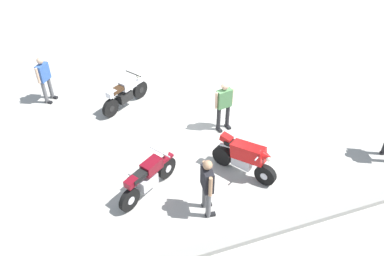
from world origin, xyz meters
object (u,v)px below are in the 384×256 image
motorcycle_maroon_cruiser (148,178)px  person_in_black_shirt (207,184)px  person_in_blue_shirt (44,77)px  motorcycle_red_sportbike (245,157)px  motorcycle_silver_cruiser (125,94)px  person_in_green_shirt (224,103)px

motorcycle_maroon_cruiser → person_in_black_shirt: size_ratio=1.06×
person_in_blue_shirt → motorcycle_red_sportbike: bearing=-10.9°
motorcycle_maroon_cruiser → person_in_blue_shirt: (2.26, -5.47, 0.44)m
motorcycle_red_sportbike → motorcycle_silver_cruiser: size_ratio=0.96×
person_in_blue_shirt → person_in_black_shirt: person_in_black_shirt is taller
motorcycle_silver_cruiser → person_in_blue_shirt: (2.50, -1.26, 0.44)m
motorcycle_red_sportbike → person_in_green_shirt: 2.15m
motorcycle_red_sportbike → motorcycle_silver_cruiser: 4.99m
person_in_black_shirt → person_in_green_shirt: (-1.72, -3.08, -0.00)m
motorcycle_red_sportbike → person_in_black_shirt: 1.80m
person_in_black_shirt → person_in_green_shirt: bearing=66.0°
motorcycle_silver_cruiser → person_in_green_shirt: 3.53m
person_in_blue_shirt → person_in_green_shirt: person_in_green_shirt is taller
motorcycle_red_sportbike → motorcycle_maroon_cruiser: (2.67, -0.15, -0.07)m
person_in_blue_shirt → person_in_green_shirt: size_ratio=1.00×
person_in_black_shirt → motorcycle_silver_cruiser: bearing=105.6°
motorcycle_red_sportbike → motorcycle_silver_cruiser: bearing=174.8°
motorcycle_red_sportbike → motorcycle_maroon_cruiser: size_ratio=0.95×
motorcycle_maroon_cruiser → person_in_green_shirt: size_ratio=1.06×
motorcycle_maroon_cruiser → person_in_blue_shirt: size_ratio=1.07×
motorcycle_red_sportbike → motorcycle_silver_cruiser: (2.44, -4.35, -0.07)m
motorcycle_silver_cruiser → motorcycle_maroon_cruiser: same height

